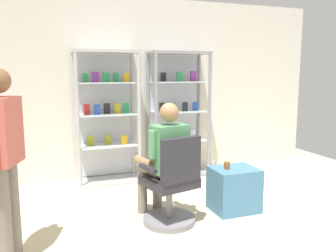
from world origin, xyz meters
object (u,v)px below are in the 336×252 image
object	(u,v)px
display_cabinet_right	(177,113)
storage_crate	(234,189)
display_cabinet_left	(106,116)
standing_customer	(3,154)
seated_shopkeeper	(164,156)
tea_glass	(227,165)
office_chair	(172,189)

from	to	relation	value
display_cabinet_right	storage_crate	world-z (taller)	display_cabinet_right
display_cabinet_left	standing_customer	xyz separation A→B (m)	(-1.17, -1.93, -0.03)
seated_shopkeeper	tea_glass	world-z (taller)	seated_shopkeeper
display_cabinet_right	seated_shopkeeper	xyz separation A→B (m)	(-0.77, -1.58, -0.25)
office_chair	standing_customer	world-z (taller)	standing_customer
display_cabinet_right	seated_shopkeeper	world-z (taller)	display_cabinet_right
office_chair	tea_glass	world-z (taller)	office_chair
office_chair	standing_customer	xyz separation A→B (m)	(-1.55, -0.20, 0.54)
storage_crate	tea_glass	xyz separation A→B (m)	(-0.10, 0.00, 0.29)
display_cabinet_left	display_cabinet_right	bearing A→B (deg)	0.02
tea_glass	storage_crate	bearing A→B (deg)	-1.48
display_cabinet_left	tea_glass	bearing A→B (deg)	-56.04
standing_customer	storage_crate	bearing A→B (deg)	7.66
storage_crate	tea_glass	bearing A→B (deg)	178.52
tea_glass	display_cabinet_right	bearing A→B (deg)	89.47
display_cabinet_right	storage_crate	distance (m)	1.77
tea_glass	standing_customer	world-z (taller)	standing_customer
display_cabinet_right	office_chair	world-z (taller)	display_cabinet_right
display_cabinet_left	tea_glass	size ratio (longest dim) A/B	22.58
display_cabinet_left	standing_customer	distance (m)	2.26
display_cabinet_left	storage_crate	world-z (taller)	display_cabinet_left
display_cabinet_left	office_chair	distance (m)	1.86
display_cabinet_left	display_cabinet_right	distance (m)	1.10
seated_shopkeeper	tea_glass	size ratio (longest dim) A/B	15.33
standing_customer	display_cabinet_left	bearing A→B (deg)	58.70
tea_glass	standing_customer	xyz separation A→B (m)	(-2.26, -0.32, 0.39)
seated_shopkeeper	storage_crate	xyz separation A→B (m)	(0.85, -0.04, -0.46)
office_chair	tea_glass	distance (m)	0.74
display_cabinet_left	office_chair	xyz separation A→B (m)	(0.38, -1.73, -0.57)
seated_shopkeeper	display_cabinet_left	bearing A→B (deg)	102.02
display_cabinet_right	office_chair	distance (m)	1.96
storage_crate	standing_customer	xyz separation A→B (m)	(-2.36, -0.32, 0.68)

